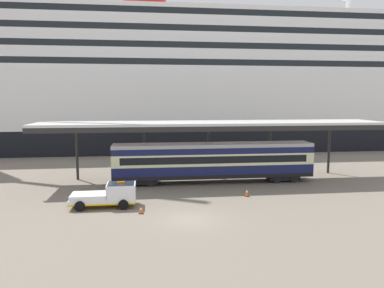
{
  "coord_description": "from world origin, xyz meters",
  "views": [
    {
      "loc": [
        -2.94,
        -25.11,
        8.6
      ],
      "look_at": [
        1.14,
        8.03,
        4.5
      ],
      "focal_mm": 33.95,
      "sensor_mm": 36.0,
      "label": 1
    }
  ],
  "objects_px": {
    "cruise_ship": "(95,86)",
    "traffic_cone_near": "(247,192)",
    "traffic_cone_mid": "(141,210)",
    "train_carriage": "(213,161)",
    "service_truck": "(110,195)"
  },
  "relations": [
    {
      "from": "cruise_ship",
      "to": "traffic_cone_near",
      "type": "height_order",
      "value": "cruise_ship"
    },
    {
      "from": "cruise_ship",
      "to": "traffic_cone_mid",
      "type": "distance_m",
      "value": 43.33
    },
    {
      "from": "train_carriage",
      "to": "service_truck",
      "type": "height_order",
      "value": "train_carriage"
    },
    {
      "from": "cruise_ship",
      "to": "traffic_cone_near",
      "type": "relative_size",
      "value": 222.69
    },
    {
      "from": "service_truck",
      "to": "traffic_cone_near",
      "type": "height_order",
      "value": "service_truck"
    },
    {
      "from": "traffic_cone_mid",
      "to": "service_truck",
      "type": "bearing_deg",
      "value": 139.72
    },
    {
      "from": "cruise_ship",
      "to": "service_truck",
      "type": "bearing_deg",
      "value": -80.94
    },
    {
      "from": "cruise_ship",
      "to": "service_truck",
      "type": "height_order",
      "value": "cruise_ship"
    },
    {
      "from": "train_carriage",
      "to": "traffic_cone_near",
      "type": "relative_size",
      "value": 26.77
    },
    {
      "from": "cruise_ship",
      "to": "service_truck",
      "type": "xyz_separation_m",
      "value": [
        6.2,
        -38.9,
        -10.08
      ]
    },
    {
      "from": "train_carriage",
      "to": "service_truck",
      "type": "distance_m",
      "value": 12.43
    },
    {
      "from": "train_carriage",
      "to": "traffic_cone_near",
      "type": "height_order",
      "value": "train_carriage"
    },
    {
      "from": "service_truck",
      "to": "traffic_cone_near",
      "type": "distance_m",
      "value": 11.97
    },
    {
      "from": "train_carriage",
      "to": "traffic_cone_near",
      "type": "distance_m",
      "value": 6.43
    },
    {
      "from": "cruise_ship",
      "to": "train_carriage",
      "type": "bearing_deg",
      "value": -62.95
    }
  ]
}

